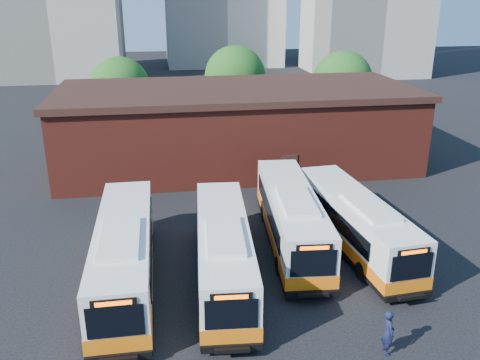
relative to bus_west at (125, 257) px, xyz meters
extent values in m
plane|color=black|center=(8.26, -1.96, -1.54)|extent=(220.00, 220.00, 0.00)
cube|color=white|center=(0.00, 0.04, 0.22)|extent=(2.54, 11.91, 2.83)
cube|color=orange|center=(0.00, 0.04, -0.59)|extent=(2.59, 11.96, 0.69)
cube|color=black|center=(0.00, 0.04, -1.09)|extent=(2.58, 11.95, 0.25)
cube|color=black|center=(0.00, -5.95, 0.50)|extent=(2.15, 0.06, 1.34)
cube|color=black|center=(0.00, -5.96, 1.32)|extent=(1.69, 0.06, 0.32)
cube|color=#FF5905|center=(0.00, -5.99, 1.32)|extent=(1.34, 0.02, 0.18)
cube|color=black|center=(0.00, -6.01, -1.09)|extent=(2.53, 0.14, 0.32)
cube|color=black|center=(0.00, -6.23, -0.99)|extent=(1.44, 0.38, 0.06)
cube|color=black|center=(-1.29, 0.43, 0.50)|extent=(0.05, 9.29, 1.04)
cube|color=black|center=(1.29, 0.43, 0.50)|extent=(0.05, 9.29, 1.04)
cube|color=white|center=(0.00, -1.45, 1.74)|extent=(1.72, 4.17, 0.22)
cylinder|color=black|center=(-1.15, -3.34, -1.04)|extent=(0.32, 0.99, 0.99)
cylinder|color=black|center=(1.14, -3.34, -1.04)|extent=(0.32, 0.99, 0.99)
cylinder|color=black|center=(-1.14, 3.21, -1.04)|extent=(0.32, 0.99, 0.99)
cylinder|color=black|center=(1.15, 3.21, -1.04)|extent=(0.32, 0.99, 0.99)
cube|color=white|center=(4.78, -0.33, 0.16)|extent=(3.29, 11.61, 2.72)
cube|color=orange|center=(4.78, -0.33, -0.63)|extent=(3.35, 11.66, 0.67)
cube|color=black|center=(4.78, -0.33, -1.11)|extent=(3.34, 11.65, 0.24)
cube|color=black|center=(4.34, -6.07, 0.42)|extent=(2.07, 0.21, 1.29)
cube|color=black|center=(4.34, -6.08, 1.21)|extent=(1.62, 0.18, 0.31)
cube|color=#FF5905|center=(4.34, -6.11, 1.21)|extent=(1.29, 0.12, 0.17)
cube|color=black|center=(4.34, -6.13, -1.11)|extent=(2.44, 0.32, 0.31)
cube|color=black|center=(4.32, -6.35, -1.01)|extent=(1.41, 0.47, 0.06)
cube|color=black|center=(4.31, -6.52, -0.94)|extent=(1.38, 0.14, 0.17)
cube|color=black|center=(3.57, 0.15, 0.42)|extent=(0.72, 8.92, 1.00)
cube|color=black|center=(6.05, -0.04, 0.42)|extent=(0.72, 8.92, 1.00)
cube|color=white|center=(4.67, -1.76, 1.62)|extent=(1.95, 4.13, 0.21)
cylinder|color=black|center=(3.43, -3.48, -1.06)|extent=(0.38, 0.98, 0.96)
cylinder|color=black|center=(5.63, -3.65, -1.06)|extent=(0.38, 0.98, 0.96)
cylinder|color=black|center=(3.91, 2.80, -1.06)|extent=(0.38, 0.98, 0.96)
cylinder|color=black|center=(6.11, 2.64, -1.06)|extent=(0.38, 0.98, 0.96)
cube|color=white|center=(9.05, 2.99, 0.20)|extent=(3.46, 11.90, 2.79)
cube|color=orange|center=(9.05, 2.99, -0.61)|extent=(3.52, 11.95, 0.68)
cube|color=black|center=(9.05, 2.99, -1.10)|extent=(3.51, 11.94, 0.24)
cube|color=black|center=(8.56, -2.89, 0.47)|extent=(2.12, 0.24, 1.32)
cube|color=black|center=(8.56, -2.90, 1.28)|extent=(1.66, 0.20, 0.31)
cube|color=#FF5905|center=(8.56, -2.93, 1.28)|extent=(1.32, 0.13, 0.18)
cube|color=black|center=(8.56, -2.94, -1.10)|extent=(2.50, 0.34, 0.31)
cube|color=black|center=(8.54, -3.17, -1.00)|extent=(1.44, 0.49, 0.06)
cube|color=black|center=(8.52, -3.34, -0.93)|extent=(1.42, 0.16, 0.18)
cube|color=black|center=(7.82, 3.49, 0.47)|extent=(0.81, 9.12, 1.03)
cube|color=black|center=(10.35, 3.27, 0.47)|extent=(0.81, 9.12, 1.03)
cube|color=white|center=(8.93, 1.53, 1.69)|extent=(2.03, 4.23, 0.22)
cylinder|color=black|center=(7.65, -0.23, -1.05)|extent=(0.39, 1.00, 0.98)
cylinder|color=black|center=(9.90, -0.42, -1.05)|extent=(0.39, 1.00, 0.98)
cylinder|color=black|center=(8.19, 6.20, -1.05)|extent=(0.39, 1.00, 0.98)
cylinder|color=black|center=(10.44, 6.01, -1.05)|extent=(0.39, 1.00, 0.98)
cube|color=white|center=(12.43, 1.88, 0.13)|extent=(3.28, 11.41, 2.67)
cube|color=orange|center=(12.43, 1.88, -0.64)|extent=(3.33, 11.47, 0.66)
cube|color=black|center=(12.43, 1.88, -1.11)|extent=(3.32, 11.46, 0.23)
cube|color=black|center=(12.88, -3.76, 0.39)|extent=(2.03, 0.22, 1.27)
cube|color=black|center=(12.88, -3.77, 1.17)|extent=(1.59, 0.18, 0.30)
cube|color=#FF5905|center=(12.89, -3.80, 1.17)|extent=(1.26, 0.12, 0.17)
cube|color=black|center=(12.89, -3.82, -1.11)|extent=(2.40, 0.32, 0.30)
cube|color=black|center=(12.91, -4.03, -1.02)|extent=(1.38, 0.46, 0.06)
cube|color=black|center=(12.92, -4.20, -0.95)|extent=(1.36, 0.15, 0.17)
cube|color=black|center=(11.19, 2.15, 0.39)|extent=(0.75, 8.76, 0.99)
cube|color=black|center=(13.62, 2.35, 0.39)|extent=(0.75, 8.76, 0.99)
cube|color=white|center=(12.54, 0.47, 1.56)|extent=(1.94, 4.06, 0.21)
cylinder|color=black|center=(11.61, -1.39, -1.07)|extent=(0.37, 0.96, 0.94)
cylinder|color=black|center=(13.77, -1.22, -1.07)|extent=(0.37, 0.96, 0.94)
cylinder|color=black|center=(11.11, 4.78, -1.07)|extent=(0.37, 0.96, 0.94)
cylinder|color=black|center=(13.27, 4.96, -1.07)|extent=(0.37, 0.96, 0.94)
imported|color=#111633|center=(10.47, -6.81, -0.57)|extent=(0.49, 0.72, 1.94)
cube|color=maroon|center=(8.26, 18.04, 1.46)|extent=(28.00, 12.00, 6.00)
cube|color=black|center=(8.26, 18.04, 4.61)|extent=(28.60, 12.60, 0.50)
cube|color=black|center=(11.26, 12.01, -0.34)|extent=(1.20, 0.08, 2.40)
cylinder|color=#382314|center=(-1.74, 30.04, -0.19)|extent=(0.36, 0.36, 2.70)
sphere|color=#164E16|center=(-1.74, 30.04, 3.11)|extent=(6.00, 6.00, 6.00)
cylinder|color=#382314|center=(10.26, 32.04, -0.06)|extent=(0.36, 0.36, 2.95)
sphere|color=#164E16|center=(10.26, 32.04, 3.55)|extent=(6.56, 6.56, 6.56)
cylinder|color=#382314|center=(21.26, 29.04, -0.13)|extent=(0.36, 0.36, 2.81)
sphere|color=#164E16|center=(21.26, 29.04, 3.30)|extent=(6.24, 6.24, 6.24)
camera|label=1|loc=(2.06, -22.33, 11.97)|focal=38.00mm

